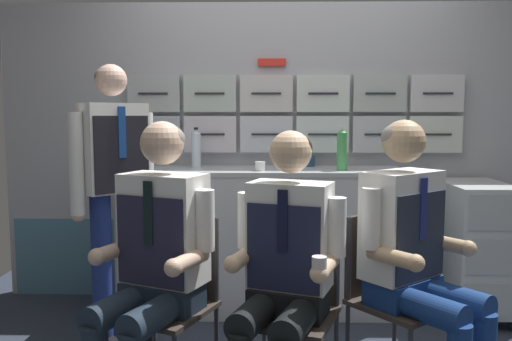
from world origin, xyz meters
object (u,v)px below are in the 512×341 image
Objects in this scene: folding_chair_left at (174,286)px; folding_chair_right at (387,282)px; crew_member_left at (154,253)px; water_bottle_tall at (196,148)px; crew_member_standing at (114,181)px; crew_member_center at (284,264)px; paper_cup_blue at (260,166)px; folding_chair_center at (295,291)px; crew_member_right at (416,248)px; service_trolley at (475,245)px.

folding_chair_left is 1.00× the size of folding_chair_right.
water_bottle_tall is at bearing 89.60° from crew_member_left.
folding_chair_left is at bearing -53.97° from crew_member_standing.
crew_member_standing is (-0.97, 0.84, 0.25)m from crew_member_center.
folding_chair_left is at bearing -175.23° from folding_chair_right.
paper_cup_blue is at bearing -25.98° from water_bottle_tall.
crew_member_center is 19.36× the size of paper_cup_blue.
folding_chair_center is at bearing -6.14° from folding_chair_left.
crew_member_left is 4.72× the size of water_bottle_tall.
folding_chair_center is 1.00× the size of folding_chair_right.
crew_member_right reaches higher than paper_cup_blue.
water_bottle_tall reaches higher than paper_cup_blue.
crew_member_left reaches higher than water_bottle_tall.
crew_member_right is 20.05× the size of paper_cup_blue.
water_bottle_tall is at bearing 115.19° from folding_chair_center.
crew_member_center reaches higher than folding_chair_center.
crew_member_center is at bearing -84.69° from paper_cup_blue.
crew_member_right is 0.81× the size of crew_member_standing.
crew_member_center is 0.97× the size of crew_member_right.
folding_chair_right is at bearing 128.50° from crew_member_right.
crew_member_center is 0.63m from crew_member_right.
crew_member_left is at bearing -172.39° from folding_chair_center.
crew_member_left is at bearing -90.40° from water_bottle_tall.
service_trolley is 1.03× the size of folding_chair_right.
crew_member_left is 0.89m from crew_member_standing.
folding_chair_left is 0.57m from folding_chair_center.
water_bottle_tall is (-1.89, 0.17, 0.64)m from service_trolley.
folding_chair_left is 1.14m from crew_member_right.
crew_member_center is at bearing -40.89° from crew_member_standing.
crew_member_center reaches higher than folding_chair_left.
folding_chair_left is (-1.84, -1.08, 0.06)m from service_trolley.
crew_member_standing is at bearing -122.10° from water_bottle_tall.
crew_member_left is 1.19m from crew_member_right.
folding_chair_left is 0.53× the size of crew_member_standing.
folding_chair_left and folding_chair_right have the same top height.
crew_member_standing is 0.95m from paper_cup_blue.
folding_chair_right is at bearing 4.77° from folding_chair_left.
service_trolley is 13.56× the size of paper_cup_blue.
service_trolley is 1.03× the size of folding_chair_left.
service_trolley is 0.68× the size of crew_member_left.
service_trolley is 3.21× the size of water_bottle_tall.
crew_member_center is (0.58, -0.07, -0.03)m from crew_member_left.
crew_member_standing is (-2.29, -0.46, 0.49)m from service_trolley.
crew_member_right is (0.55, 0.02, 0.20)m from folding_chair_center.
water_bottle_tall is (0.01, 1.40, 0.38)m from crew_member_left.
crew_member_left is 19.96× the size of paper_cup_blue.
folding_chair_left is at bearing 173.86° from folding_chair_center.
paper_cup_blue is at bearing -178.25° from service_trolley.
folding_chair_left is at bearing -110.86° from paper_cup_blue.
crew_member_standing reaches higher than folding_chair_left.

